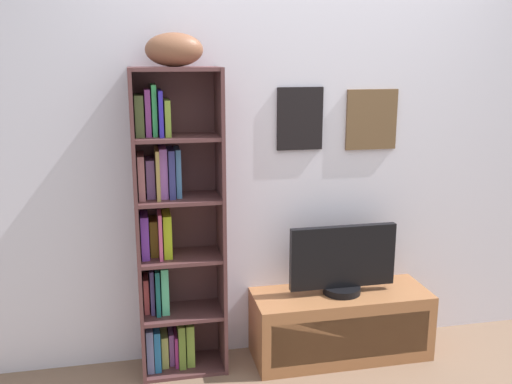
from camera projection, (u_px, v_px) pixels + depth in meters
name	position (u px, v px, depth m)	size (l,w,h in m)	color
back_wall	(300.00, 144.00, 3.29)	(4.80, 0.08, 2.50)	silver
bookshelf	(171.00, 232.00, 3.11)	(0.47, 0.28, 1.69)	#512F31
football	(174.00, 50.00, 2.86)	(0.29, 0.17, 0.17)	brown
tv_stand	(340.00, 324.00, 3.37)	(1.04, 0.38, 0.40)	#9B623B
television	(343.00, 261.00, 3.28)	(0.63, 0.22, 0.41)	black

